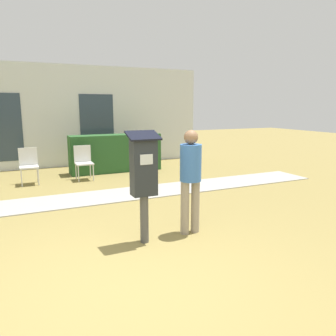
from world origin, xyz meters
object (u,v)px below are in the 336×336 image
object	(u,v)px
parking_meter	(144,173)
person_standing	(191,174)
outdoor_chair_middle	(83,160)
outdoor_chair_left	(29,163)

from	to	relation	value
parking_meter	person_standing	world-z (taller)	parking_meter
person_standing	outdoor_chair_middle	distance (m)	4.57
person_standing	outdoor_chair_left	world-z (taller)	person_standing
outdoor_chair_left	outdoor_chair_middle	size ratio (longest dim) A/B	1.00
outdoor_chair_left	outdoor_chair_middle	distance (m)	1.34
parking_meter	outdoor_chair_left	xyz separation A→B (m)	(-1.34, 4.59, -0.49)
person_standing	parking_meter	bearing A→B (deg)	-152.84
outdoor_chair_middle	outdoor_chair_left	bearing A→B (deg)	156.39
person_standing	outdoor_chair_left	bearing A→B (deg)	138.77
parking_meter	outdoor_chair_left	world-z (taller)	parking_meter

